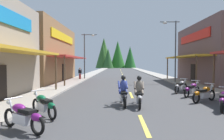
{
  "coord_description": "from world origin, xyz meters",
  "views": [
    {
      "loc": [
        -0.93,
        0.92,
        2.2
      ],
      "look_at": [
        -1.91,
        33.22,
        1.0
      ],
      "focal_mm": 29.79,
      "sensor_mm": 36.0,
      "label": 1
    }
  ],
  "objects_px": {
    "motorcycle_parked_right_3": "(224,99)",
    "motorcycle_parked_left_2": "(44,105)",
    "streetlamp_right": "(173,43)",
    "rider_cruising_lead": "(139,93)",
    "motorcycle_parked_right_4": "(204,93)",
    "motorcycle_parked_right_6": "(181,86)",
    "motorcycle_parked_right_5": "(192,89)",
    "motorcycle_parked_left_1": "(23,116)",
    "pedestrian_by_shop": "(80,73)",
    "streetlamp_left": "(87,50)",
    "rider_cruising_trailing": "(123,93)"
  },
  "relations": [
    {
      "from": "motorcycle_parked_right_4",
      "to": "motorcycle_parked_left_1",
      "type": "height_order",
      "value": "same"
    },
    {
      "from": "motorcycle_parked_right_4",
      "to": "motorcycle_parked_left_1",
      "type": "bearing_deg",
      "value": 176.75
    },
    {
      "from": "motorcycle_parked_right_4",
      "to": "pedestrian_by_shop",
      "type": "relative_size",
      "value": 1.15
    },
    {
      "from": "motorcycle_parked_right_5",
      "to": "motorcycle_parked_right_6",
      "type": "height_order",
      "value": "same"
    },
    {
      "from": "streetlamp_left",
      "to": "streetlamp_right",
      "type": "bearing_deg",
      "value": -23.1
    },
    {
      "from": "streetlamp_right",
      "to": "motorcycle_parked_left_1",
      "type": "xyz_separation_m",
      "value": [
        -9.1,
        -14.74,
        -3.88
      ]
    },
    {
      "from": "motorcycle_parked_left_2",
      "to": "rider_cruising_trailing",
      "type": "relative_size",
      "value": 0.76
    },
    {
      "from": "motorcycle_parked_right_3",
      "to": "motorcycle_parked_left_2",
      "type": "distance_m",
      "value": 8.17
    },
    {
      "from": "motorcycle_parked_right_3",
      "to": "motorcycle_parked_left_1",
      "type": "height_order",
      "value": "same"
    },
    {
      "from": "motorcycle_parked_right_5",
      "to": "rider_cruising_lead",
      "type": "relative_size",
      "value": 0.75
    },
    {
      "from": "streetlamp_right",
      "to": "motorcycle_parked_right_5",
      "type": "xyz_separation_m",
      "value": [
        -1.17,
        -8.34,
        -3.88
      ]
    },
    {
      "from": "motorcycle_parked_left_2",
      "to": "rider_cruising_lead",
      "type": "distance_m",
      "value": 4.57
    },
    {
      "from": "motorcycle_parked_right_4",
      "to": "motorcycle_parked_left_1",
      "type": "xyz_separation_m",
      "value": [
        -7.93,
        -4.69,
        0.0
      ]
    },
    {
      "from": "motorcycle_parked_right_4",
      "to": "motorcycle_parked_right_6",
      "type": "relative_size",
      "value": 1.09
    },
    {
      "from": "motorcycle_parked_right_5",
      "to": "pedestrian_by_shop",
      "type": "relative_size",
      "value": 1.01
    },
    {
      "from": "streetlamp_left",
      "to": "streetlamp_right",
      "type": "xyz_separation_m",
      "value": [
        10.2,
        -4.35,
        0.38
      ]
    },
    {
      "from": "motorcycle_parked_right_4",
      "to": "rider_cruising_trailing",
      "type": "distance_m",
      "value": 4.67
    },
    {
      "from": "motorcycle_parked_right_3",
      "to": "motorcycle_parked_right_6",
      "type": "relative_size",
      "value": 1.08
    },
    {
      "from": "motorcycle_parked_right_4",
      "to": "motorcycle_parked_right_6",
      "type": "distance_m",
      "value": 3.32
    },
    {
      "from": "motorcycle_parked_right_3",
      "to": "motorcycle_parked_right_4",
      "type": "xyz_separation_m",
      "value": [
        -0.14,
        1.73,
        0.0
      ]
    },
    {
      "from": "streetlamp_left",
      "to": "motorcycle_parked_left_1",
      "type": "relative_size",
      "value": 3.22
    },
    {
      "from": "motorcycle_parked_right_4",
      "to": "motorcycle_parked_right_5",
      "type": "bearing_deg",
      "value": 56.03
    },
    {
      "from": "streetlamp_right",
      "to": "motorcycle_parked_left_1",
      "type": "height_order",
      "value": "streetlamp_right"
    },
    {
      "from": "motorcycle_parked_right_4",
      "to": "motorcycle_parked_right_6",
      "type": "xyz_separation_m",
      "value": [
        -0.17,
        3.31,
        0.0
      ]
    },
    {
      "from": "rider_cruising_lead",
      "to": "motorcycle_parked_left_2",
      "type": "bearing_deg",
      "value": 118.56
    },
    {
      "from": "motorcycle_parked_right_6",
      "to": "motorcycle_parked_left_2",
      "type": "distance_m",
      "value": 10.03
    },
    {
      "from": "streetlamp_right",
      "to": "rider_cruising_trailing",
      "type": "relative_size",
      "value": 3.18
    },
    {
      "from": "motorcycle_parked_right_4",
      "to": "motorcycle_parked_right_6",
      "type": "bearing_deg",
      "value": 59.03
    },
    {
      "from": "streetlamp_right",
      "to": "motorcycle_parked_right_3",
      "type": "distance_m",
      "value": 12.45
    },
    {
      "from": "motorcycle_parked_left_2",
      "to": "rider_cruising_trailing",
      "type": "distance_m",
      "value": 3.98
    },
    {
      "from": "motorcycle_parked_right_6",
      "to": "motorcycle_parked_left_2",
      "type": "xyz_separation_m",
      "value": [
        -7.75,
        -6.36,
        0.0
      ]
    },
    {
      "from": "motorcycle_parked_right_3",
      "to": "motorcycle_parked_right_5",
      "type": "xyz_separation_m",
      "value": [
        -0.14,
        3.44,
        0.0
      ]
    },
    {
      "from": "motorcycle_parked_right_4",
      "to": "rider_cruising_lead",
      "type": "xyz_separation_m",
      "value": [
        -3.78,
        -1.13,
        0.17
      ]
    },
    {
      "from": "streetlamp_left",
      "to": "rider_cruising_trailing",
      "type": "distance_m",
      "value": 16.27
    },
    {
      "from": "motorcycle_parked_left_1",
      "to": "streetlamp_left",
      "type": "bearing_deg",
      "value": -56.51
    },
    {
      "from": "motorcycle_parked_left_2",
      "to": "rider_cruising_lead",
      "type": "relative_size",
      "value": 0.76
    },
    {
      "from": "pedestrian_by_shop",
      "to": "motorcycle_parked_right_5",
      "type": "bearing_deg",
      "value": 69.65
    },
    {
      "from": "motorcycle_parked_right_3",
      "to": "motorcycle_parked_left_1",
      "type": "bearing_deg",
      "value": 145.45
    },
    {
      "from": "motorcycle_parked_left_1",
      "to": "motorcycle_parked_left_2",
      "type": "height_order",
      "value": "same"
    },
    {
      "from": "streetlamp_left",
      "to": "motorcycle_parked_left_1",
      "type": "bearing_deg",
      "value": -86.71
    },
    {
      "from": "streetlamp_right",
      "to": "motorcycle_parked_left_2",
      "type": "relative_size",
      "value": 4.19
    },
    {
      "from": "motorcycle_parked_right_6",
      "to": "rider_cruising_lead",
      "type": "xyz_separation_m",
      "value": [
        -3.61,
        -4.44,
        0.17
      ]
    },
    {
      "from": "motorcycle_parked_right_4",
      "to": "pedestrian_by_shop",
      "type": "bearing_deg",
      "value": 91.79
    },
    {
      "from": "motorcycle_parked_left_1",
      "to": "motorcycle_parked_right_4",
      "type": "bearing_deg",
      "value": -119.19
    },
    {
      "from": "motorcycle_parked_right_6",
      "to": "streetlamp_right",
      "type": "bearing_deg",
      "value": 29.84
    },
    {
      "from": "rider_cruising_trailing",
      "to": "pedestrian_by_shop",
      "type": "xyz_separation_m",
      "value": [
        -5.25,
        14.6,
        0.26
      ]
    },
    {
      "from": "pedestrian_by_shop",
      "to": "rider_cruising_trailing",
      "type": "bearing_deg",
      "value": 50.1
    },
    {
      "from": "motorcycle_parked_right_4",
      "to": "rider_cruising_lead",
      "type": "bearing_deg",
      "value": 162.77
    },
    {
      "from": "streetlamp_left",
      "to": "motorcycle_parked_left_2",
      "type": "bearing_deg",
      "value": -86.37
    },
    {
      "from": "streetlamp_right",
      "to": "rider_cruising_lead",
      "type": "distance_m",
      "value": 12.78
    }
  ]
}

